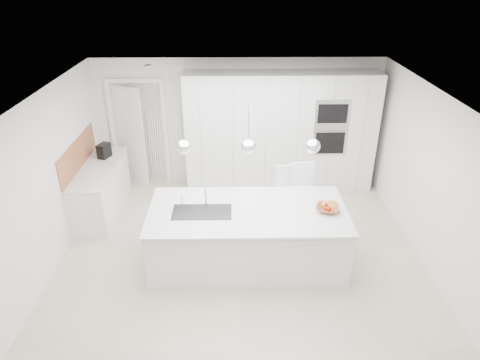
{
  "coord_description": "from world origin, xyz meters",
  "views": [
    {
      "loc": [
        -0.09,
        -5.49,
        4.06
      ],
      "look_at": [
        0.0,
        0.3,
        1.1
      ],
      "focal_mm": 32.0,
      "sensor_mm": 36.0,
      "label": 1
    }
  ],
  "objects_px": {
    "espresso_machine": "(104,151)",
    "bar_stool_left": "(285,199)",
    "island_base": "(247,239)",
    "fruit_bowl": "(327,208)",
    "bar_stool_right": "(303,200)"
  },
  "relations": [
    {
      "from": "espresso_machine",
      "to": "bar_stool_right",
      "type": "relative_size",
      "value": 0.22
    },
    {
      "from": "fruit_bowl",
      "to": "island_base",
      "type": "bearing_deg",
      "value": -179.81
    },
    {
      "from": "island_base",
      "to": "bar_stool_left",
      "type": "bearing_deg",
      "value": 56.41
    },
    {
      "from": "fruit_bowl",
      "to": "bar_stool_right",
      "type": "relative_size",
      "value": 0.27
    },
    {
      "from": "fruit_bowl",
      "to": "espresso_machine",
      "type": "relative_size",
      "value": 1.25
    },
    {
      "from": "espresso_machine",
      "to": "bar_stool_right",
      "type": "bearing_deg",
      "value": 2.73
    },
    {
      "from": "espresso_machine",
      "to": "bar_stool_left",
      "type": "distance_m",
      "value": 3.36
    },
    {
      "from": "island_base",
      "to": "bar_stool_right",
      "type": "xyz_separation_m",
      "value": [
        0.93,
        0.86,
        0.16
      ]
    },
    {
      "from": "island_base",
      "to": "fruit_bowl",
      "type": "relative_size",
      "value": 8.59
    },
    {
      "from": "island_base",
      "to": "espresso_machine",
      "type": "distance_m",
      "value": 3.24
    },
    {
      "from": "fruit_bowl",
      "to": "espresso_machine",
      "type": "xyz_separation_m",
      "value": [
        -3.66,
        1.93,
        0.09
      ]
    },
    {
      "from": "island_base",
      "to": "fruit_bowl",
      "type": "xyz_separation_m",
      "value": [
        1.13,
        0.0,
        0.51
      ]
    },
    {
      "from": "fruit_bowl",
      "to": "bar_stool_right",
      "type": "bearing_deg",
      "value": 103.2
    },
    {
      "from": "island_base",
      "to": "espresso_machine",
      "type": "xyz_separation_m",
      "value": [
        -2.53,
        1.94,
        0.6
      ]
    },
    {
      "from": "island_base",
      "to": "fruit_bowl",
      "type": "bearing_deg",
      "value": 0.19
    }
  ]
}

